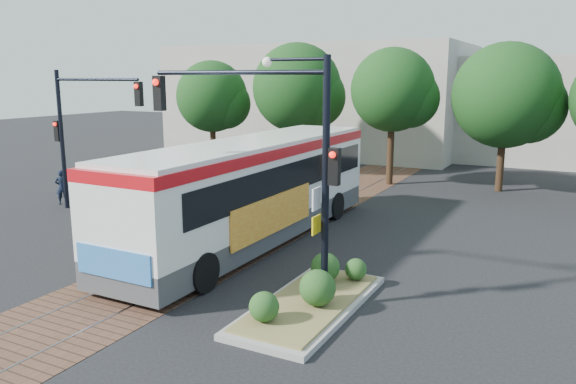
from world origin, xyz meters
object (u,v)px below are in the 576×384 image
signal_pole_main (280,141)px  signal_pole_left (79,121)px  officer (62,187)px  city_bus (254,186)px  traffic_island (312,294)px  parked_car (208,181)px

signal_pole_main → signal_pole_left: size_ratio=1.00×
officer → signal_pole_left: bearing=124.6°
signal_pole_left → officer: 3.62m
officer → city_bus: bearing=132.2°
traffic_island → parked_car: (-10.82, 10.67, 0.24)m
city_bus → signal_pole_left: 9.10m
signal_pole_main → signal_pole_left: signal_pole_main is taller
signal_pole_left → parked_car: (2.37, 5.77, -3.29)m
signal_pole_main → officer: 15.41m
city_bus → parked_car: city_bus is taller
traffic_island → parked_car: parked_car is taller
signal_pole_main → signal_pole_left: bearing=158.6°
traffic_island → signal_pole_left: (-13.19, 4.89, 3.54)m
signal_pole_main → signal_pole_left: (-12.23, 4.80, -0.29)m
city_bus → signal_pole_main: 5.85m
traffic_island → officer: (-15.06, 5.31, 0.46)m
city_bus → parked_car: (-6.52, 6.29, -1.42)m
traffic_island → officer: size_ratio=3.28×
traffic_island → city_bus: bearing=134.5°
signal_pole_left → officer: bearing=167.4°
city_bus → traffic_island: size_ratio=2.57×
city_bus → signal_pole_main: size_ratio=2.23×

